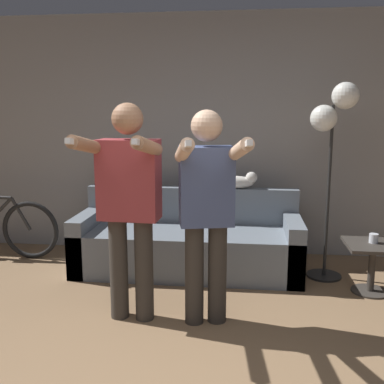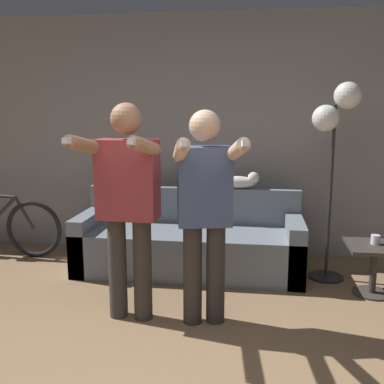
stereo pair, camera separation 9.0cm
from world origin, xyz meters
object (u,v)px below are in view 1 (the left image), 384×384
(person_right, at_px, (207,204))
(cat, at_px, (238,181))
(side_table, at_px, (372,257))
(person_left, at_px, (129,197))
(cup, at_px, (374,238))
(floor_lamp, at_px, (333,123))
(couch, at_px, (188,244))

(person_right, height_order, cat, person_right)
(cat, distance_m, side_table, 1.47)
(person_left, bearing_deg, cup, 23.95)
(cat, distance_m, floor_lamp, 1.10)
(person_right, distance_m, cup, 1.65)
(couch, bearing_deg, side_table, -12.69)
(floor_lamp, distance_m, cup, 1.08)
(couch, relative_size, cat, 4.23)
(couch, height_order, person_right, person_right)
(cat, relative_size, cup, 6.37)
(person_right, bearing_deg, cup, 16.00)
(floor_lamp, bearing_deg, couch, 178.43)
(couch, distance_m, person_right, 1.32)
(side_table, bearing_deg, couch, 167.31)
(floor_lamp, height_order, cup, floor_lamp)
(person_right, xyz_separation_m, cup, (1.40, 0.77, -0.43))
(person_right, xyz_separation_m, cat, (0.20, 1.41, -0.06))
(cat, xyz_separation_m, floor_lamp, (0.86, -0.33, 0.60))
(person_left, xyz_separation_m, person_right, (0.58, -0.00, -0.04))
(cat, bearing_deg, couch, -148.37)
(floor_lamp, xyz_separation_m, side_table, (0.33, -0.34, -1.15))
(person_right, relative_size, side_table, 3.44)
(person_left, height_order, cup, person_left)
(person_left, relative_size, person_right, 1.03)
(person_left, distance_m, side_table, 2.20)
(person_left, xyz_separation_m, floor_lamp, (1.63, 1.08, 0.51))
(person_left, relative_size, side_table, 3.55)
(cat, bearing_deg, person_left, -118.88)
(cat, xyz_separation_m, side_table, (1.19, -0.67, -0.54))
(couch, height_order, side_table, couch)
(side_table, bearing_deg, person_right, -151.96)
(cat, height_order, cup, cat)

